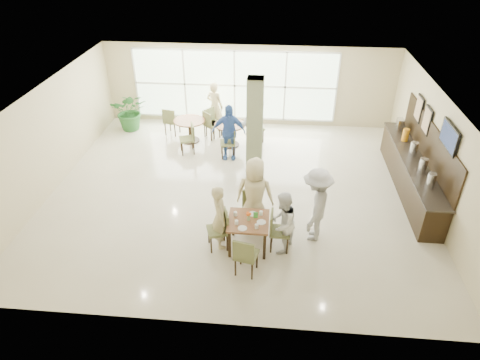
# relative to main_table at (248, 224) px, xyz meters

# --- Properties ---
(ground) EXTENTS (10.00, 10.00, 0.00)m
(ground) POSITION_rel_main_table_xyz_m (-0.48, 2.28, -0.65)
(ground) COLOR beige
(ground) RESTS_ON ground
(room_shell) EXTENTS (10.00, 10.00, 10.00)m
(room_shell) POSITION_rel_main_table_xyz_m (-0.48, 2.28, 1.05)
(room_shell) COLOR white
(room_shell) RESTS_ON ground
(window_bank) EXTENTS (7.00, 0.04, 7.00)m
(window_bank) POSITION_rel_main_table_xyz_m (-0.98, 6.74, 0.75)
(window_bank) COLOR silver
(window_bank) RESTS_ON ground
(column) EXTENTS (0.45, 0.45, 2.80)m
(column) POSITION_rel_main_table_xyz_m (-0.08, 3.48, 0.75)
(column) COLOR #6B704E
(column) RESTS_ON ground
(main_table) EXTENTS (0.90, 0.90, 0.75)m
(main_table) POSITION_rel_main_table_xyz_m (0.00, 0.00, 0.00)
(main_table) COLOR brown
(main_table) RESTS_ON ground
(round_table_left) EXTENTS (1.03, 1.03, 0.75)m
(round_table_left) POSITION_rel_main_table_xyz_m (-2.31, 5.17, -0.09)
(round_table_left) COLOR brown
(round_table_left) RESTS_ON ground
(round_table_right) EXTENTS (0.99, 0.99, 0.75)m
(round_table_right) POSITION_rel_main_table_xyz_m (-0.96, 4.98, -0.10)
(round_table_right) COLOR brown
(round_table_right) RESTS_ON ground
(chairs_main_table) EXTENTS (1.91, 2.10, 0.95)m
(chairs_main_table) POSITION_rel_main_table_xyz_m (0.02, -0.03, -0.18)
(chairs_main_table) COLOR #5A6236
(chairs_main_table) RESTS_ON ground
(chairs_table_left) EXTENTS (2.03, 1.87, 0.95)m
(chairs_table_left) POSITION_rel_main_table_xyz_m (-2.28, 5.20, -0.18)
(chairs_table_left) COLOR #5A6236
(chairs_table_left) RESTS_ON ground
(chairs_table_right) EXTENTS (2.11, 1.86, 0.95)m
(chairs_table_right) POSITION_rel_main_table_xyz_m (-0.90, 5.00, -0.18)
(chairs_table_right) COLOR #5A6236
(chairs_table_right) RESTS_ON ground
(tabletop_clutter) EXTENTS (0.73, 0.73, 0.21)m
(tabletop_clutter) POSITION_rel_main_table_xyz_m (0.02, -0.02, 0.16)
(tabletop_clutter) COLOR white
(tabletop_clutter) RESTS_ON main_table
(buffet_counter) EXTENTS (0.64, 4.70, 1.95)m
(buffet_counter) POSITION_rel_main_table_xyz_m (4.21, 2.79, -0.10)
(buffet_counter) COLOR black
(buffet_counter) RESTS_ON ground
(wall_tv) EXTENTS (0.06, 1.00, 0.58)m
(wall_tv) POSITION_rel_main_table_xyz_m (4.45, 1.68, 1.50)
(wall_tv) COLOR black
(wall_tv) RESTS_ON ground
(framed_art_a) EXTENTS (0.05, 0.55, 0.70)m
(framed_art_a) POSITION_rel_main_table_xyz_m (4.46, 3.28, 1.20)
(framed_art_a) COLOR black
(framed_art_a) RESTS_ON ground
(framed_art_b) EXTENTS (0.05, 0.55, 0.70)m
(framed_art_b) POSITION_rel_main_table_xyz_m (4.46, 4.08, 1.20)
(framed_art_b) COLOR black
(framed_art_b) RESTS_ON ground
(potted_plant) EXTENTS (1.37, 1.37, 1.36)m
(potted_plant) POSITION_rel_main_table_xyz_m (-4.51, 5.90, 0.03)
(potted_plant) COLOR #276329
(potted_plant) RESTS_ON ground
(teen_left) EXTENTS (0.52, 0.65, 1.56)m
(teen_left) POSITION_rel_main_table_xyz_m (-0.63, 0.03, 0.13)
(teen_left) COLOR #C9B986
(teen_left) RESTS_ON ground
(teen_far) EXTENTS (0.95, 0.59, 1.85)m
(teen_far) POSITION_rel_main_table_xyz_m (0.09, 0.76, 0.27)
(teen_far) COLOR #C9B986
(teen_far) RESTS_ON ground
(teen_right) EXTENTS (0.75, 0.86, 1.49)m
(teen_right) POSITION_rel_main_table_xyz_m (0.74, -0.03, 0.10)
(teen_right) COLOR white
(teen_right) RESTS_ON ground
(teen_standing) EXTENTS (0.94, 1.30, 1.82)m
(teen_standing) POSITION_rel_main_table_xyz_m (1.49, 0.49, 0.26)
(teen_standing) COLOR #ACACAF
(teen_standing) RESTS_ON ground
(adult_a) EXTENTS (1.04, 0.62, 1.74)m
(adult_a) POSITION_rel_main_table_xyz_m (-0.90, 4.13, 0.22)
(adult_a) COLOR #3A61AF
(adult_a) RESTS_ON ground
(adult_b) EXTENTS (1.20, 1.86, 1.86)m
(adult_b) POSITION_rel_main_table_xyz_m (-0.15, 5.08, 0.28)
(adult_b) COLOR white
(adult_b) RESTS_ON ground
(adult_standing) EXTENTS (0.74, 0.63, 1.71)m
(adult_standing) POSITION_rel_main_table_xyz_m (-1.60, 6.12, 0.21)
(adult_standing) COLOR #C9B986
(adult_standing) RESTS_ON ground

